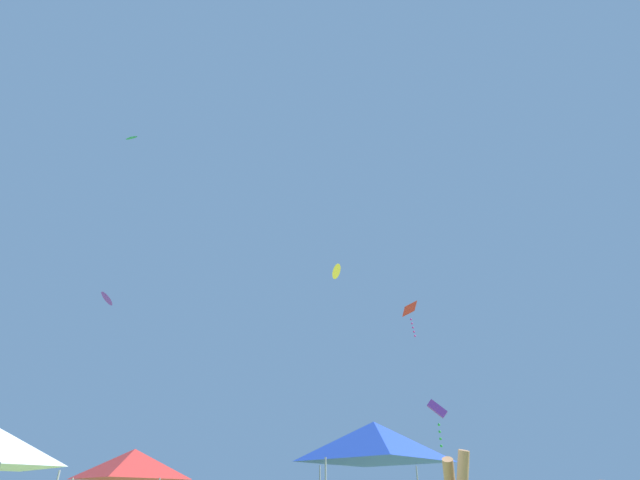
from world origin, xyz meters
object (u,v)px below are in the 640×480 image
canopy_tent_red (132,464)px  kite_purple_box (437,410)px  kite_red_diamond (409,311)px  kite_yellow_delta (336,271)px  kite_green_delta (131,137)px  kite_purple_delta (108,298)px  canopy_tent_blue (375,441)px

canopy_tent_red → kite_purple_box: (14.19, 10.50, 3.63)m
kite_red_diamond → canopy_tent_red: bearing=-140.4°
kite_yellow_delta → kite_purple_box: (5.60, -4.38, -11.19)m
kite_green_delta → kite_red_diamond: bearing=9.4°
kite_purple_box → kite_red_diamond: kite_red_diamond is taller
kite_yellow_delta → kite_purple_box: size_ratio=0.55×
kite_green_delta → kite_purple_delta: 11.60m
kite_green_delta → kite_purple_delta: bearing=92.3°
canopy_tent_red → kite_purple_delta: size_ratio=2.37×
canopy_tent_blue → kite_purple_delta: size_ratio=2.76×
canopy_tent_red → kite_yellow_delta: bearing=60.0°
kite_green_delta → kite_yellow_delta: size_ratio=0.73×
kite_purple_box → kite_red_diamond: 6.55m
canopy_tent_red → kite_purple_box: size_ratio=1.24×
kite_green_delta → kite_yellow_delta: (15.16, 7.23, -6.84)m
kite_purple_box → kite_red_diamond: size_ratio=1.17×
canopy_tent_red → kite_purple_box: kite_purple_box is taller
kite_green_delta → kite_purple_delta: (-0.11, 2.66, -11.29)m
kite_purple_box → kite_purple_delta: 21.92m
canopy_tent_blue → kite_purple_delta: 22.36m
canopy_tent_blue → kite_purple_box: 15.27m
kite_red_diamond → kite_purple_box: bearing=-22.4°
kite_yellow_delta → kite_red_diamond: size_ratio=0.64×
canopy_tent_red → kite_green_delta: bearing=130.6°
kite_green_delta → kite_yellow_delta: kite_green_delta is taller
kite_green_delta → kite_red_diamond: kite_green_delta is taller
canopy_tent_red → canopy_tent_blue: (8.16, -3.17, 0.45)m
kite_green_delta → kite_red_diamond: (19.76, 3.26, -11.58)m
kite_yellow_delta → kite_red_diamond: bearing=-40.8°
canopy_tent_blue → kite_yellow_delta: size_ratio=2.62×
canopy_tent_red → kite_green_delta: (-6.57, 7.65, 21.67)m
kite_yellow_delta → kite_purple_box: kite_yellow_delta is taller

